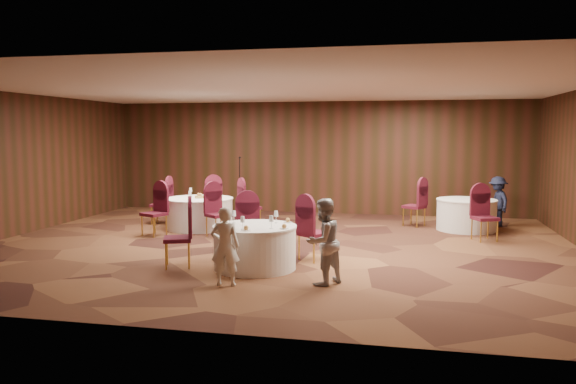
% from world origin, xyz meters
% --- Properties ---
extents(ground, '(12.00, 12.00, 0.00)m').
position_xyz_m(ground, '(0.00, 0.00, 0.00)').
color(ground, black).
rests_on(ground, ground).
extents(room_shell, '(12.00, 12.00, 12.00)m').
position_xyz_m(room_shell, '(0.00, 0.00, 1.96)').
color(room_shell, silver).
rests_on(room_shell, ground).
extents(table_main, '(1.43, 1.43, 0.74)m').
position_xyz_m(table_main, '(0.07, -1.89, 0.38)').
color(table_main, silver).
rests_on(table_main, ground).
extents(table_left, '(1.62, 1.62, 0.74)m').
position_xyz_m(table_left, '(-2.32, 1.74, 0.38)').
color(table_left, silver).
rests_on(table_left, ground).
extents(table_right, '(1.40, 1.40, 0.74)m').
position_xyz_m(table_right, '(3.98, 2.83, 0.38)').
color(table_right, silver).
rests_on(table_right, ground).
extents(chairs_main, '(2.91, 2.07, 1.00)m').
position_xyz_m(chairs_main, '(-0.25, -1.26, 0.50)').
color(chairs_main, '#3A0B18').
rests_on(chairs_main, ground).
extents(chairs_left, '(2.99, 3.10, 1.00)m').
position_xyz_m(chairs_left, '(-2.32, 1.76, 0.50)').
color(chairs_left, '#3A0B18').
rests_on(chairs_left, ground).
extents(chairs_right, '(2.15, 2.34, 1.00)m').
position_xyz_m(chairs_right, '(3.50, 2.35, 0.50)').
color(chairs_right, '#3A0B18').
rests_on(chairs_right, ground).
extents(tabletop_main, '(1.11, 1.08, 0.22)m').
position_xyz_m(tabletop_main, '(0.19, -1.98, 0.84)').
color(tabletop_main, silver).
rests_on(tabletop_main, table_main).
extents(tabletop_left, '(0.80, 0.79, 0.22)m').
position_xyz_m(tabletop_left, '(-2.32, 1.74, 0.82)').
color(tabletop_left, silver).
rests_on(tabletop_left, table_left).
extents(tabletop_right, '(0.08, 0.08, 0.22)m').
position_xyz_m(tabletop_right, '(4.21, 2.61, 0.90)').
color(tabletop_right, silver).
rests_on(tabletop_right, table_right).
extents(mic_stand, '(0.24, 0.24, 1.64)m').
position_xyz_m(mic_stand, '(-2.03, 4.14, 0.48)').
color(mic_stand, black).
rests_on(mic_stand, ground).
extents(woman_a, '(0.48, 0.35, 1.21)m').
position_xyz_m(woman_a, '(-0.08, -3.02, 0.60)').
color(woman_a, silver).
rests_on(woman_a, ground).
extents(woman_b, '(0.78, 0.81, 1.32)m').
position_xyz_m(woman_b, '(1.35, -2.65, 0.66)').
color(woman_b, '#A4A4A8').
rests_on(woman_b, ground).
extents(man_c, '(0.71, 0.91, 1.24)m').
position_xyz_m(man_c, '(4.79, 3.57, 0.62)').
color(man_c, '#161B32').
rests_on(man_c, ground).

